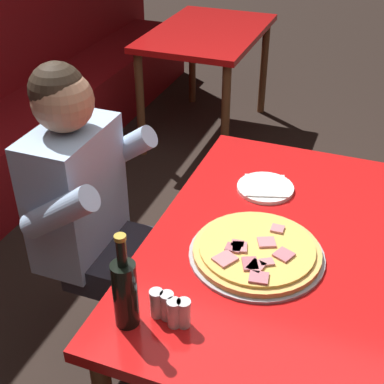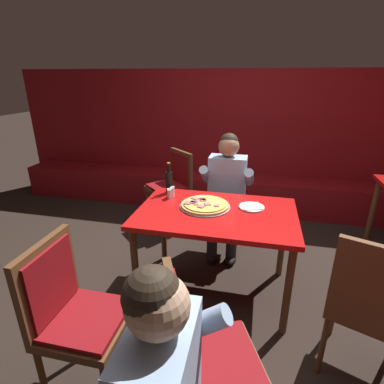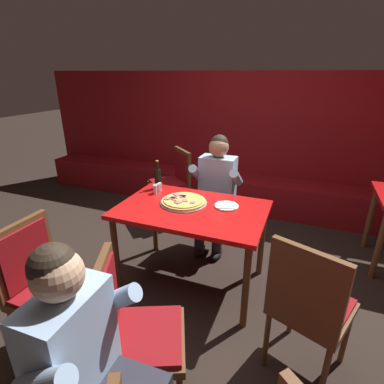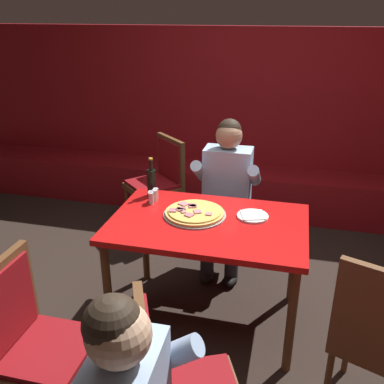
# 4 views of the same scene
# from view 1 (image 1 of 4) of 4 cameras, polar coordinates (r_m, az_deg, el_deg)

# --- Properties ---
(main_dining_table) EXTENTS (1.28, 0.84, 0.78)m
(main_dining_table) POSITION_cam_1_polar(r_m,az_deg,el_deg) (1.81, 9.40, -7.34)
(main_dining_table) COLOR brown
(main_dining_table) RESTS_ON ground_plane
(pizza) EXTENTS (0.42, 0.42, 0.05)m
(pizza) POSITION_cam_1_polar(r_m,az_deg,el_deg) (1.67, 6.91, -6.32)
(pizza) COLOR #9E9EA3
(pizza) RESTS_ON main_dining_table
(plate_white_paper) EXTENTS (0.21, 0.21, 0.02)m
(plate_white_paper) POSITION_cam_1_polar(r_m,az_deg,el_deg) (1.99, 7.83, 0.48)
(plate_white_paper) COLOR white
(plate_white_paper) RESTS_ON main_dining_table
(beer_bottle) EXTENTS (0.07, 0.07, 0.29)m
(beer_bottle) POSITION_cam_1_polar(r_m,az_deg,el_deg) (1.41, -7.15, -10.49)
(beer_bottle) COLOR black
(beer_bottle) RESTS_ON main_dining_table
(shaker_oregano) EXTENTS (0.04, 0.04, 0.09)m
(shaker_oregano) POSITION_cam_1_polar(r_m,az_deg,el_deg) (1.47, -3.79, -11.87)
(shaker_oregano) COLOR silver
(shaker_oregano) RESTS_ON main_dining_table
(shaker_red_pepper_flakes) EXTENTS (0.04, 0.04, 0.09)m
(shaker_red_pepper_flakes) POSITION_cam_1_polar(r_m,az_deg,el_deg) (1.44, -1.92, -12.91)
(shaker_red_pepper_flakes) COLOR silver
(shaker_red_pepper_flakes) RESTS_ON main_dining_table
(shaker_black_pepper) EXTENTS (0.04, 0.04, 0.09)m
(shaker_black_pepper) POSITION_cam_1_polar(r_m,az_deg,el_deg) (1.44, -0.88, -12.93)
(shaker_black_pepper) COLOR silver
(shaker_black_pepper) RESTS_ON main_dining_table
(shaker_parmesan) EXTENTS (0.04, 0.04, 0.09)m
(shaker_parmesan) POSITION_cam_1_polar(r_m,az_deg,el_deg) (1.46, -2.67, -12.16)
(shaker_parmesan) COLOR silver
(shaker_parmesan) RESTS_ON main_dining_table
(diner_seated_blue_shirt) EXTENTS (0.53, 0.53, 1.27)m
(diner_seated_blue_shirt) POSITION_cam_1_polar(r_m,az_deg,el_deg) (2.00, -9.95, -2.39)
(diner_seated_blue_shirt) COLOR black
(diner_seated_blue_shirt) RESTS_ON ground_plane
(background_dining_table) EXTENTS (1.11, 0.72, 0.78)m
(background_dining_table) POSITION_cam_1_polar(r_m,az_deg,el_deg) (3.88, 1.65, 15.42)
(background_dining_table) COLOR brown
(background_dining_table) RESTS_ON ground_plane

